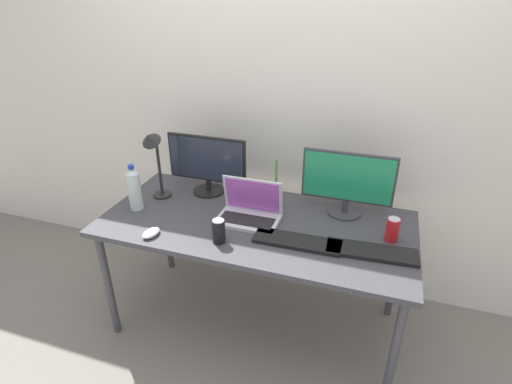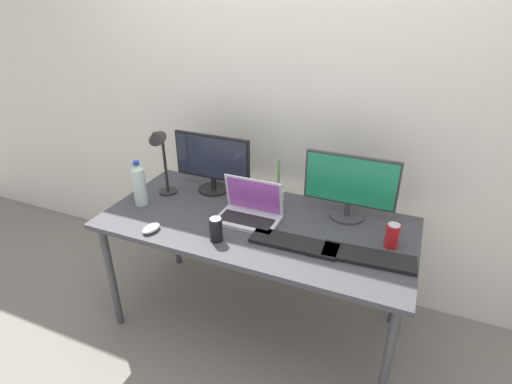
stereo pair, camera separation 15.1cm
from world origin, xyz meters
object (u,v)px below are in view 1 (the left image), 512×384
object	(u,v)px
work_desk	(256,230)
soda_can_by_laptop	(219,231)
keyboard_aux	(372,252)
soda_can_near_keyboard	(392,230)
bamboo_vase	(276,196)
water_bottle	(134,189)
mouse_by_keyboard	(151,233)
desk_lamp	(153,152)
laptop_silver	(250,211)
monitor_left	(207,163)
monitor_center	(348,182)
keyboard_main	(297,241)

from	to	relation	value
work_desk	soda_can_by_laptop	distance (m)	0.30
keyboard_aux	soda_can_near_keyboard	bearing A→B (deg)	56.80
bamboo_vase	work_desk	bearing A→B (deg)	-105.07
water_bottle	work_desk	bearing A→B (deg)	6.55
work_desk	bamboo_vase	bearing A→B (deg)	74.93
mouse_by_keyboard	desk_lamp	size ratio (longest dim) A/B	0.24
bamboo_vase	laptop_silver	bearing A→B (deg)	-116.64
laptop_silver	soda_can_near_keyboard	xyz separation A→B (m)	(0.74, 0.03, 0.01)
water_bottle	soda_can_by_laptop	world-z (taller)	water_bottle
monitor_left	soda_can_by_laptop	xyz separation A→B (m)	(0.28, -0.49, -0.13)
mouse_by_keyboard	desk_lamp	xyz separation A→B (m)	(-0.17, 0.37, 0.29)
monitor_left	water_bottle	distance (m)	0.45
laptop_silver	keyboard_aux	xyz separation A→B (m)	(0.66, -0.12, -0.04)
laptop_silver	mouse_by_keyboard	bearing A→B (deg)	-143.48
soda_can_near_keyboard	soda_can_by_laptop	xyz separation A→B (m)	(-0.82, -0.29, 0.00)
work_desk	monitor_center	size ratio (longest dim) A/B	3.39
work_desk	monitor_left	size ratio (longest dim) A/B	3.42
mouse_by_keyboard	bamboo_vase	bearing A→B (deg)	53.08
laptop_silver	soda_can_by_laptop	size ratio (longest dim) A/B	2.67
work_desk	laptop_silver	size ratio (longest dim) A/B	5.03
work_desk	monitor_left	bearing A→B (deg)	148.21
laptop_silver	soda_can_by_laptop	world-z (taller)	laptop_silver
monitor_left	mouse_by_keyboard	world-z (taller)	monitor_left
water_bottle	bamboo_vase	world-z (taller)	bamboo_vase
laptop_silver	mouse_by_keyboard	xyz separation A→B (m)	(-0.43, -0.32, -0.04)
desk_lamp	work_desk	bearing A→B (deg)	-5.52
soda_can_near_keyboard	desk_lamp	xyz separation A→B (m)	(-1.34, 0.02, 0.24)
soda_can_by_laptop	bamboo_vase	world-z (taller)	bamboo_vase
monitor_center	soda_can_by_laptop	bearing A→B (deg)	-139.09
monitor_center	soda_can_near_keyboard	size ratio (longest dim) A/B	3.96
laptop_silver	mouse_by_keyboard	size ratio (longest dim) A/B	3.07
monitor_center	laptop_silver	distance (m)	0.56
laptop_silver	soda_can_near_keyboard	bearing A→B (deg)	2.27
monitor_left	monitor_center	size ratio (longest dim) A/B	0.99
keyboard_aux	keyboard_main	bearing A→B (deg)	-179.62
work_desk	soda_can_near_keyboard	distance (m)	0.72
keyboard_main	soda_can_near_keyboard	xyz separation A→B (m)	(0.44, 0.17, 0.05)
work_desk	mouse_by_keyboard	xyz separation A→B (m)	(-0.47, -0.30, 0.08)
keyboard_aux	mouse_by_keyboard	distance (m)	1.11
keyboard_aux	soda_can_near_keyboard	size ratio (longest dim) A/B	3.40
monitor_center	bamboo_vase	xyz separation A→B (m)	(-0.39, -0.04, -0.14)
work_desk	soda_can_by_laptop	world-z (taller)	soda_can_by_laptop
keyboard_main	soda_can_by_laptop	bearing A→B (deg)	-164.58
water_bottle	desk_lamp	xyz separation A→B (m)	(0.06, 0.14, 0.18)
monitor_left	mouse_by_keyboard	distance (m)	0.58
work_desk	water_bottle	world-z (taller)	water_bottle
work_desk	mouse_by_keyboard	distance (m)	0.56
mouse_by_keyboard	monitor_center	bearing A→B (deg)	39.85
laptop_silver	bamboo_vase	size ratio (longest dim) A/B	1.14
water_bottle	laptop_silver	bearing A→B (deg)	7.92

